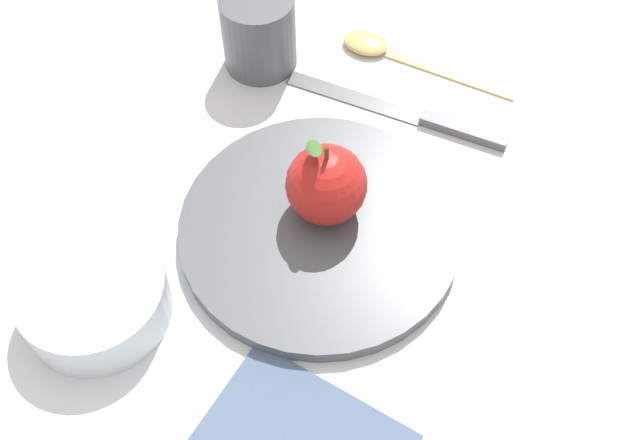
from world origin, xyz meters
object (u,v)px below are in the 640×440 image
(spoon, at_px, (385,50))
(cup, at_px, (259,28))
(side_bowl, at_px, (93,296))
(apple, at_px, (326,185))
(dinner_plate, at_px, (320,228))
(knife, at_px, (415,116))

(spoon, bearing_deg, cup, 17.28)
(side_bowl, relative_size, cup, 1.47)
(apple, relative_size, cup, 1.03)
(apple, bearing_deg, spoon, -94.38)
(apple, relative_size, side_bowl, 0.70)
(dinner_plate, xyz_separation_m, apple, (-0.00, -0.02, 0.04))
(dinner_plate, distance_m, apple, 0.04)
(side_bowl, bearing_deg, knife, -129.93)
(knife, xyz_separation_m, spoon, (0.04, -0.08, 0.00))
(apple, bearing_deg, knife, -114.05)
(side_bowl, distance_m, knife, 0.34)
(dinner_plate, relative_size, knife, 1.09)
(apple, xyz_separation_m, knife, (-0.06, -0.13, -0.04))
(apple, xyz_separation_m, side_bowl, (0.16, 0.13, -0.02))
(cup, relative_size, knife, 0.36)
(side_bowl, distance_m, spoon, 0.38)
(apple, relative_size, knife, 0.37)
(cup, distance_m, spoon, 0.13)
(cup, height_order, knife, cup)
(apple, xyz_separation_m, cup, (0.10, -0.17, -0.00))
(apple, bearing_deg, dinner_plate, 84.38)
(dinner_plate, distance_m, cup, 0.22)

